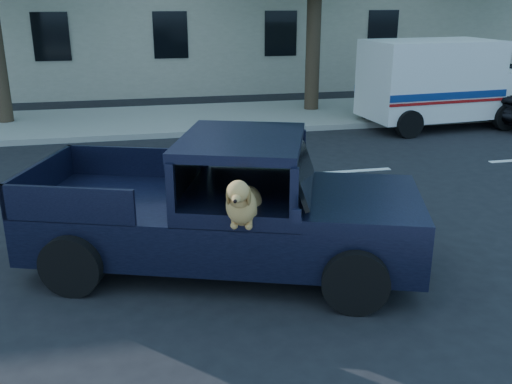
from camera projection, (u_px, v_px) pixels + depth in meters
ground at (178, 257)px, 8.06m from camera, size 120.00×120.00×0.00m
far_sidewalk at (150, 121)px, 16.53m from camera, size 60.00×4.00×0.15m
lane_stripes at (262, 177)px, 11.60m from camera, size 21.60×0.14×0.01m
pickup_truck at (218, 224)px, 7.60m from camera, size 5.44×3.53×1.82m
mail_truck at (438, 90)px, 15.81m from camera, size 4.49×2.53×2.38m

